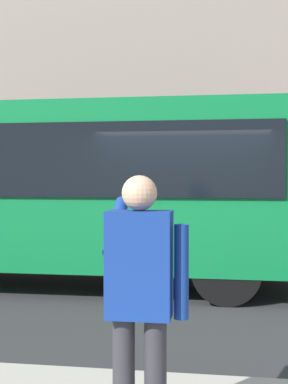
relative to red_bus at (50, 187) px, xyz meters
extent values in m
plane|color=#2B2B2D|center=(-2.39, 0.67, -1.68)|extent=(60.00, 60.00, 0.00)
cube|color=gray|center=(-2.39, -6.13, 4.32)|extent=(28.00, 0.80, 12.00)
cube|color=#0F7238|center=(-0.02, -0.01, 0.02)|extent=(9.00, 2.50, 2.60)
cube|color=black|center=(-0.02, 1.25, 0.42)|extent=(7.60, 0.06, 1.10)
cylinder|color=black|center=(-3.02, -1.11, -1.18)|extent=(1.00, 0.28, 1.00)
cylinder|color=black|center=(-3.02, 1.09, -1.18)|extent=(1.00, 0.28, 1.00)
cylinder|color=#2D2D33|center=(-2.56, 5.44, -1.12)|extent=(0.14, 0.14, 0.82)
cylinder|color=#2D2D33|center=(-2.36, 5.44, -1.12)|extent=(0.14, 0.14, 0.82)
cube|color=navy|center=(-2.46, 5.44, -0.38)|extent=(0.40, 0.24, 0.66)
sphere|color=#D8A884|center=(-2.46, 5.44, 0.06)|extent=(0.22, 0.22, 0.22)
cylinder|color=navy|center=(-2.72, 5.44, -0.42)|extent=(0.09, 0.09, 0.58)
cylinder|color=navy|center=(-2.28, 5.28, -0.16)|extent=(0.09, 0.48, 0.37)
cube|color=black|center=(-2.36, 5.14, 0.04)|extent=(0.07, 0.01, 0.14)
camera|label=1|loc=(-2.97, 8.58, 0.15)|focal=48.34mm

